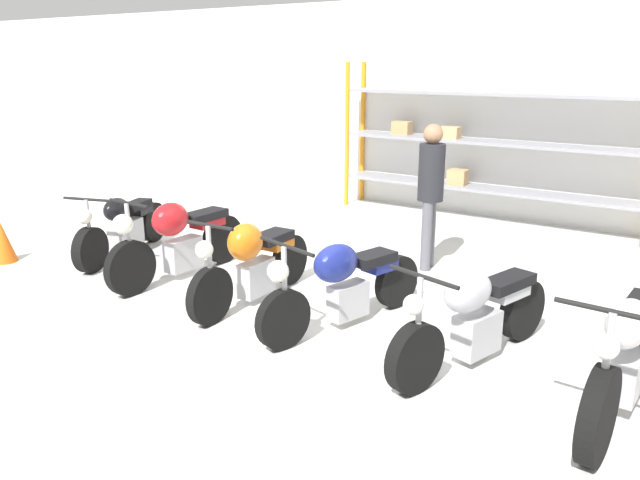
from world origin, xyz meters
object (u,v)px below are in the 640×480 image
Objects in this scene: motorcycle_black at (123,227)px; motorcycle_red at (178,238)px; motorcycle_orange at (252,261)px; motorcycle_blue at (343,282)px; motorcycle_white at (626,355)px; person_browsing at (431,184)px; shelving_rack at (482,143)px; traffic_cone at (3,242)px; motorcycle_silver at (475,316)px.

motorcycle_red is (1.30, -0.23, 0.11)m from motorcycle_black.
motorcycle_orange is 0.97× the size of motorcycle_blue.
motorcycle_blue is (2.42, -0.15, -0.03)m from motorcycle_red.
motorcycle_orange is 0.95× the size of motorcycle_white.
person_browsing reaches higher than motorcycle_white.
motorcycle_blue is 0.98× the size of motorcycle_white.
shelving_rack is 2.38× the size of motorcycle_white.
motorcycle_blue is (3.72, -0.38, 0.08)m from motorcycle_black.
person_browsing is (-2.63, 2.37, 0.61)m from motorcycle_white.
motorcycle_blue is at bearing 8.17° from traffic_cone.
person_browsing reaches higher than motorcycle_silver.
motorcycle_blue is 2.25m from person_browsing.
motorcycle_red is at bearing -90.74° from motorcycle_white.
traffic_cone is (-4.40, -5.67, -1.00)m from shelving_rack.
motorcycle_black is at bearing -80.65° from motorcycle_blue.
motorcycle_black reaches higher than traffic_cone.
motorcycle_blue is (0.42, -4.97, -0.80)m from shelving_rack.
shelving_rack reaches higher than traffic_cone.
motorcycle_white reaches higher than motorcycle_black.
motorcycle_red is 3.16m from person_browsing.
motorcycle_red is 1.05× the size of motorcycle_orange.
motorcycle_black is (-3.30, -4.60, -0.89)m from shelving_rack.
shelving_rack is 6.04m from motorcycle_white.
traffic_cone is (-2.40, -0.84, -0.23)m from motorcycle_red.
motorcycle_white is 3.60m from person_browsing.
motorcycle_blue is at bearing -85.13° from shelving_rack.
motorcycle_silver is 2.68m from person_browsing.
motorcycle_black is at bearing -125.67° from shelving_rack.
person_browsing is at bearing 98.60° from motorcycle_black.
traffic_cone is (-4.76, -2.85, -0.81)m from person_browsing.
motorcycle_red is 5.00m from motorcycle_white.
motorcycle_blue is 1.13× the size of person_browsing.
motorcycle_silver is (1.78, -5.00, -0.83)m from shelving_rack.
motorcycle_white is at bearing 88.14° from motorcycle_red.
traffic_cone is (-4.82, -0.69, -0.20)m from motorcycle_blue.
motorcycle_red is at bearing -112.45° from shelving_rack.
motorcycle_white is (2.99, -5.19, -0.80)m from shelving_rack.
shelving_rack is at bearing 159.78° from motorcycle_red.
motorcycle_red is (-2.00, -4.83, -0.77)m from shelving_rack.
motorcycle_blue is 1.36m from motorcycle_silver.
shelving_rack is at bearing 52.19° from traffic_cone.
motorcycle_red reaches higher than motorcycle_blue.
shelving_rack is 2.74× the size of person_browsing.
motorcycle_red reaches higher than motorcycle_white.
motorcycle_white is at bearing 84.81° from motorcycle_orange.
motorcycle_blue reaches higher than traffic_cone.
motorcycle_red is at bearing 31.04° from person_browsing.
motorcycle_blue reaches higher than motorcycle_silver.
person_browsing reaches higher than motorcycle_black.
motorcycle_orange reaches higher than motorcycle_black.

